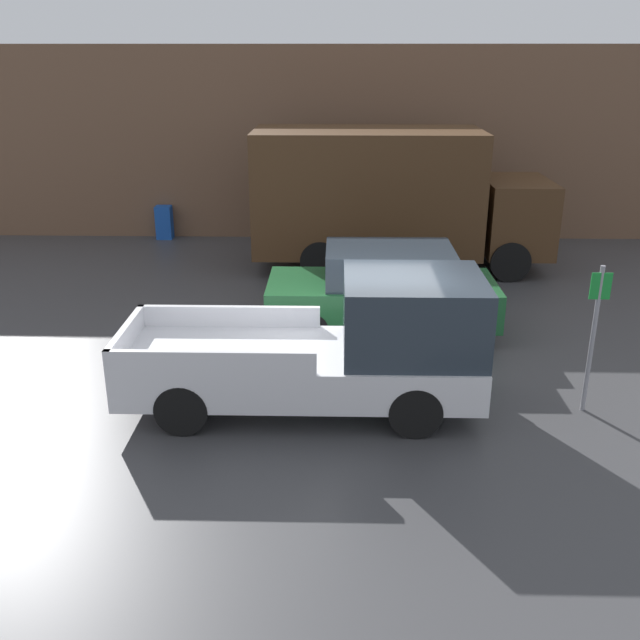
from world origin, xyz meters
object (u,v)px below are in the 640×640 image
Objects in this scene: car at (383,290)px; parking_sign at (594,331)px; delivery_truck at (388,196)px; newspaper_box at (164,222)px; pickup_truck at (339,349)px.

parking_sign is at bearing -47.79° from car.
delivery_truck reaches higher than car.
newspaper_box is (-8.85, 10.44, -0.83)m from parking_sign.
parking_sign is (2.55, -7.70, -0.51)m from delivery_truck.
parking_sign is 13.71m from newspaper_box.
pickup_truck is 2.33× the size of parking_sign.
parking_sign is (2.90, -3.20, 0.45)m from car.
newspaper_box is at bearing 129.38° from car.
parking_sign is at bearing -49.72° from newspaper_box.
car is at bearing 132.21° from parking_sign.
car is 0.60× the size of delivery_truck.
pickup_truck is 1.23× the size of car.
parking_sign is (3.77, -0.02, 0.33)m from pickup_truck.
delivery_truck is at bearing 108.33° from parking_sign.
pickup_truck is at bearing -99.02° from delivery_truck.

